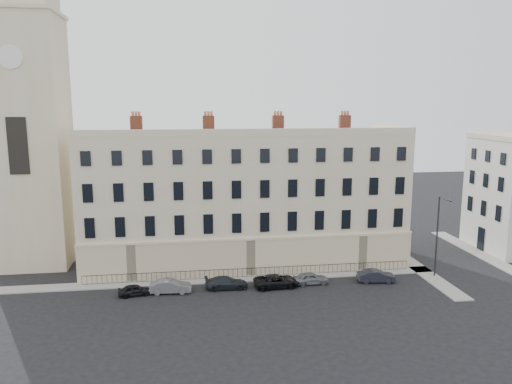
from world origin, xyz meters
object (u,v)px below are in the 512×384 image
at_px(car_b, 170,286).
at_px(car_e, 311,278).
at_px(car_a, 135,290).
at_px(car_f, 376,276).
at_px(car_d, 277,281).
at_px(car_c, 226,283).
at_px(streetlamp, 438,233).

relative_size(car_b, car_e, 1.12).
xyz_separation_m(car_a, car_f, (24.57, 0.20, 0.10)).
bearing_deg(car_f, car_e, 93.38).
relative_size(car_b, car_d, 0.88).
bearing_deg(car_e, car_c, 87.48).
height_order(car_a, streetlamp, streetlamp).
relative_size(car_d, streetlamp, 0.53).
height_order(car_d, car_e, car_d).
xyz_separation_m(car_c, car_f, (15.64, -0.35, 0.03)).
bearing_deg(car_b, streetlamp, -85.31).
relative_size(car_b, car_c, 0.96).
bearing_deg(car_e, car_d, 93.20).
xyz_separation_m(car_d, car_f, (10.56, -0.01, 0.01)).
bearing_deg(streetlamp, car_c, -165.58).
xyz_separation_m(car_b, car_e, (14.25, 0.39, -0.05)).
bearing_deg(streetlamp, car_f, -161.43).
relative_size(car_c, streetlamp, 0.49).
bearing_deg(car_f, car_c, 95.45).
xyz_separation_m(car_e, car_f, (6.91, -0.40, 0.03)).
height_order(car_b, streetlamp, streetlamp).
distance_m(car_c, car_f, 15.64).
bearing_deg(car_f, streetlamp, -78.58).
distance_m(car_d, car_f, 10.56).
bearing_deg(car_c, car_d, -93.41).
distance_m(car_a, car_e, 17.66).
distance_m(car_b, car_f, 21.17).
bearing_deg(car_a, car_e, -97.97).
distance_m(car_b, car_c, 5.54).
relative_size(car_d, car_e, 1.28).
distance_m(car_d, streetlamp, 17.94).
distance_m(car_a, car_f, 24.57).
distance_m(car_b, streetlamp, 28.36).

